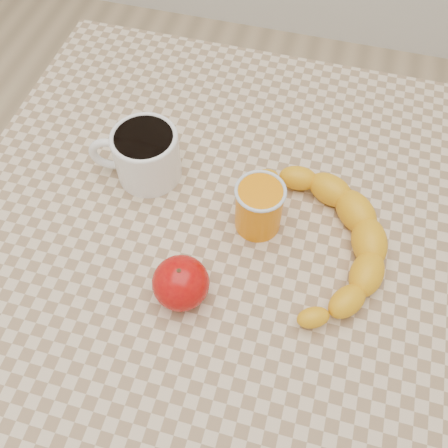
% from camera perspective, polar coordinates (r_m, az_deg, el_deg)
% --- Properties ---
extents(ground, '(3.00, 3.00, 0.00)m').
position_cam_1_polar(ground, '(1.40, 0.00, -17.27)').
color(ground, tan).
rests_on(ground, ground).
extents(table, '(0.80, 0.80, 0.75)m').
position_cam_1_polar(table, '(0.79, 0.00, -4.18)').
color(table, beige).
rests_on(table, ground).
extents(coffee_mug, '(0.14, 0.11, 0.08)m').
position_cam_1_polar(coffee_mug, '(0.75, -9.06, 7.97)').
color(coffee_mug, white).
rests_on(coffee_mug, table).
extents(orange_juice_glass, '(0.07, 0.07, 0.08)m').
position_cam_1_polar(orange_juice_glass, '(0.69, 4.02, 1.97)').
color(orange_juice_glass, orange).
rests_on(orange_juice_glass, table).
extents(apple, '(0.07, 0.07, 0.07)m').
position_cam_1_polar(apple, '(0.64, -4.95, -6.73)').
color(apple, '#A00508').
rests_on(apple, table).
extents(banana, '(0.39, 0.43, 0.05)m').
position_cam_1_polar(banana, '(0.69, 11.03, -1.56)').
color(banana, '#F0AD15').
rests_on(banana, table).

